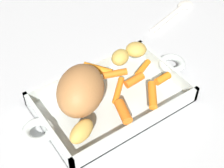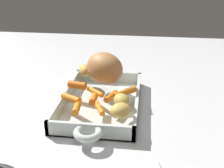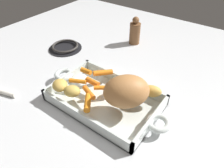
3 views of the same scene
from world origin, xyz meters
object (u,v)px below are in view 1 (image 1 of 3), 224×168
baby_carrot_northwest (143,68)px  baby_carrot_southwest (118,90)px  baby_carrot_southeast (98,69)px  potato_whole (136,49)px  potato_golden_small (82,131)px  baby_carrot_center_right (163,79)px  baby_carrot_northeast (152,95)px  pork_roast (80,89)px  roasting_dish (112,99)px  serving_spoon (176,12)px  baby_carrot_long (123,112)px  baby_carrot_center_left (134,80)px  baby_carrot_short (115,74)px  potato_halved (120,57)px

baby_carrot_northwest → baby_carrot_southwest: size_ratio=0.82×
baby_carrot_southeast → potato_whole: (-0.12, 0.00, 0.01)m
baby_carrot_southwest → potato_golden_small: potato_golden_small is taller
baby_carrot_northwest → baby_carrot_center_right: 0.06m
baby_carrot_northeast → potato_golden_small: bearing=0.7°
potato_golden_small → pork_roast: bearing=-119.9°
roasting_dish → baby_carrot_southwest: size_ratio=6.26×
baby_carrot_northwest → pork_roast: bearing=3.1°
potato_golden_small → serving_spoon: size_ratio=0.28×
baby_carrot_long → baby_carrot_center_right: (-0.14, -0.03, -0.00)m
potato_golden_small → baby_carrot_center_right: bearing=-172.9°
pork_roast → serving_spoon: size_ratio=0.59×
baby_carrot_center_left → baby_carrot_long: bearing=39.1°
baby_carrot_southeast → baby_carrot_short: bearing=126.6°
serving_spoon → potato_halved: bearing=-173.5°
baby_carrot_long → baby_carrot_center_left: 0.10m
roasting_dish → baby_carrot_center_left: baby_carrot_center_left is taller
roasting_dish → baby_carrot_northwest: bearing=-172.7°
roasting_dish → pork_roast: 0.11m
baby_carrot_center_left → baby_carrot_southwest: bearing=4.5°
baby_carrot_center_left → baby_carrot_southeast: (0.05, -0.08, 0.00)m
potato_golden_small → baby_carrot_short: bearing=-145.4°
pork_roast → baby_carrot_center_left: size_ratio=2.71×
baby_carrot_southwest → baby_carrot_southeast: bearing=-89.1°
potato_halved → baby_carrot_center_left: bearing=78.9°
potato_whole → baby_carrot_southeast: bearing=-0.3°
baby_carrot_northwest → serving_spoon: size_ratio=0.26×
baby_carrot_center_left → serving_spoon: 0.39m
baby_carrot_northeast → baby_carrot_short: bearing=-75.3°
baby_carrot_center_left → potato_whole: potato_whole is taller
baby_carrot_center_left → baby_carrot_southeast: size_ratio=0.69×
pork_roast → baby_carrot_center_left: (-0.14, 0.01, -0.04)m
baby_carrot_center_left → serving_spoon: bearing=-147.8°
pork_roast → baby_carrot_short: (-0.11, -0.03, -0.04)m
pork_roast → baby_carrot_center_right: 0.21m
baby_carrot_northwest → baby_carrot_center_right: baby_carrot_center_right is taller
serving_spoon → baby_carrot_center_right: bearing=-154.1°
potato_golden_small → potato_whole: bearing=-149.9°
baby_carrot_northeast → potato_halved: (-0.01, -0.14, 0.01)m
pork_roast → potato_whole: size_ratio=2.48×
baby_carrot_southeast → baby_carrot_southwest: (-0.00, 0.09, -0.00)m
potato_whole → potato_halved: (0.05, 0.00, 0.00)m
baby_carrot_center_right → potato_golden_small: size_ratio=0.64×
baby_carrot_center_right → potato_whole: bearing=-94.1°
baby_carrot_southwest → potato_whole: bearing=-144.0°
baby_carrot_northwest → baby_carrot_short: size_ratio=1.00×
baby_carrot_northeast → serving_spoon: (-0.33, -0.27, -0.04)m
baby_carrot_southwest → serving_spoon: 0.44m
baby_carrot_center_right → baby_carrot_southeast: bearing=-46.4°
baby_carrot_northeast → potato_whole: size_ratio=1.28×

